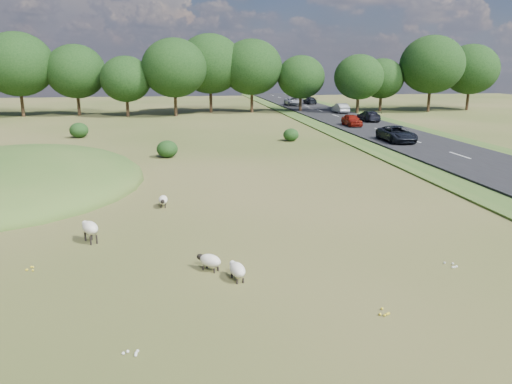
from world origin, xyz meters
TOP-DOWN VIEW (x-y plane):
  - ground at (0.00, 20.00)m, footprint 160.00×160.00m
  - mound at (-12.00, 12.00)m, footprint 16.00×20.00m
  - road at (20.00, 30.00)m, footprint 8.00×150.00m
  - treeline at (-1.06, 55.44)m, footprint 96.28×14.66m
  - shrubs at (-3.95, 27.11)m, footprint 22.21×14.29m
  - sheep_1 at (0.12, -4.03)m, footprint 0.66×1.11m
  - sheep_2 at (-0.75, -3.06)m, footprint 0.99×0.95m
  - sheep_3 at (-5.43, 0.62)m, footprint 0.98×1.26m
  - sheep_4 at (-2.61, 5.52)m, footprint 0.46×1.02m
  - car_0 at (21.90, 69.34)m, footprint 1.75×4.30m
  - car_1 at (21.90, 40.44)m, footprint 1.86×4.58m
  - car_3 at (18.10, 66.47)m, footprint 2.38×5.16m
  - car_4 at (18.10, 35.90)m, footprint 1.58×3.92m
  - car_6 at (21.90, 51.68)m, footprint 1.48×4.25m
  - car_7 at (18.10, 23.55)m, footprint 2.34×5.07m

SIDE VIEW (x-z plane):
  - ground at x=0.00m, z-range 0.00..0.00m
  - mound at x=-12.00m, z-range -2.00..2.00m
  - road at x=20.00m, z-range 0.00..0.25m
  - sheep_4 at x=-2.61m, z-range 0.08..0.67m
  - sheep_2 at x=-0.75m, z-range 0.08..0.68m
  - sheep_1 at x=0.12m, z-range 0.08..0.70m
  - sheep_3 at x=-5.43m, z-range 0.18..1.07m
  - shrubs at x=-3.95m, z-range -0.06..1.45m
  - car_0 at x=21.90m, z-range 0.25..1.50m
  - car_1 at x=21.90m, z-range 0.25..1.58m
  - car_4 at x=18.10m, z-range 0.25..1.59m
  - car_6 at x=21.90m, z-range 0.25..1.65m
  - car_7 at x=18.10m, z-range 0.25..1.66m
  - car_3 at x=18.10m, z-range 0.25..1.68m
  - treeline at x=-1.06m, z-range 0.72..12.41m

